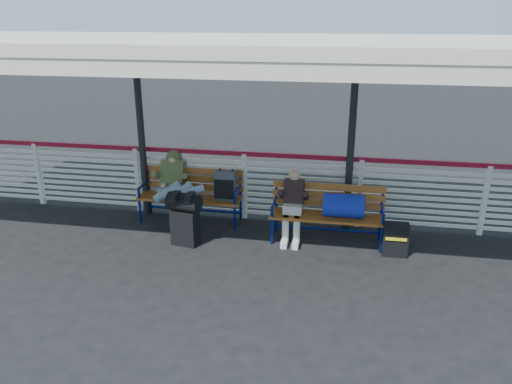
% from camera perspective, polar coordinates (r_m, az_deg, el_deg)
% --- Properties ---
extents(ground, '(60.00, 60.00, 0.00)m').
position_cam_1_polar(ground, '(7.36, -4.31, -8.57)').
color(ground, black).
rests_on(ground, ground).
extents(fence, '(12.08, 0.08, 1.24)m').
position_cam_1_polar(fence, '(8.80, -1.32, 1.02)').
color(fence, silver).
rests_on(fence, ground).
extents(canopy, '(12.60, 3.60, 3.16)m').
position_cam_1_polar(canopy, '(7.34, -3.17, 16.25)').
color(canopy, silver).
rests_on(canopy, ground).
extents(luggage_stack, '(0.56, 0.38, 0.86)m').
position_cam_1_polar(luggage_stack, '(7.93, -8.15, -2.82)').
color(luggage_stack, black).
rests_on(luggage_stack, ground).
extents(bench_left, '(1.80, 0.56, 0.97)m').
position_cam_1_polar(bench_left, '(8.71, -6.03, 0.37)').
color(bench_left, '#A4651F').
rests_on(bench_left, ground).
extents(bench_right, '(1.80, 0.56, 0.92)m').
position_cam_1_polar(bench_right, '(7.96, 9.18, -1.69)').
color(bench_right, '#A4651F').
rests_on(bench_right, ground).
extents(traveler_man, '(0.93, 1.51, 0.77)m').
position_cam_1_polar(traveler_man, '(8.50, -9.17, 0.52)').
color(traveler_man, '#849DB2').
rests_on(traveler_man, ground).
extents(companion_person, '(0.32, 0.66, 1.15)m').
position_cam_1_polar(companion_person, '(8.00, 4.24, -1.46)').
color(companion_person, beige).
rests_on(companion_person, ground).
extents(suitcase_side, '(0.38, 0.23, 0.52)m').
position_cam_1_polar(suitcase_side, '(7.87, 15.63, -5.23)').
color(suitcase_side, black).
rests_on(suitcase_side, ground).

